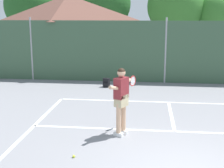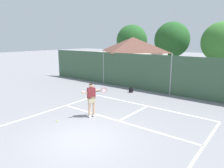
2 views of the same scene
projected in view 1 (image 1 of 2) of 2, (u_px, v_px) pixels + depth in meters
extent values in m
cube|color=white|center=(169.00, 102.00, 11.98)|extent=(8.20, 0.10, 0.01)
cube|color=white|center=(175.00, 131.00, 9.05)|extent=(8.20, 0.10, 0.01)
cube|color=white|center=(171.00, 115.00, 10.49)|extent=(0.10, 2.97, 0.01)
cube|color=#38563D|center=(165.00, 52.00, 15.06)|extent=(26.00, 0.05, 2.91)
cylinder|color=#99999E|center=(32.00, 49.00, 15.77)|extent=(0.09, 0.09, 3.06)
cylinder|color=#99999E|center=(166.00, 51.00, 15.04)|extent=(0.09, 0.09, 3.06)
cube|color=beige|center=(69.00, 45.00, 18.94)|extent=(5.46, 4.75, 2.83)
pyramid|color=brown|center=(68.00, 8.00, 18.47)|extent=(5.89, 5.13, 1.44)
cylinder|color=brown|center=(33.00, 41.00, 26.82)|extent=(0.36, 0.36, 1.92)
ellipsoid|color=#235623|center=(31.00, 6.00, 26.19)|extent=(4.45, 4.01, 4.45)
cylinder|color=brown|center=(103.00, 40.00, 26.14)|extent=(0.36, 0.36, 2.12)
ellipsoid|color=#235623|center=(103.00, 3.00, 25.50)|extent=(4.37, 3.94, 4.37)
cylinder|color=brown|center=(174.00, 42.00, 25.53)|extent=(0.36, 0.36, 1.89)
ellipsoid|color=#38752D|center=(176.00, 6.00, 24.92)|extent=(4.37, 3.93, 4.37)
cylinder|color=brown|center=(215.00, 43.00, 25.18)|extent=(0.36, 0.36, 1.84)
ellipsoid|color=#38752D|center=(217.00, 13.00, 24.68)|extent=(3.31, 2.98, 3.31)
cube|color=silver|center=(119.00, 134.00, 8.70)|extent=(0.29, 0.23, 0.10)
cube|color=silver|center=(123.00, 132.00, 8.89)|extent=(0.29, 0.23, 0.10)
cylinder|color=tan|center=(119.00, 118.00, 8.60)|extent=(0.13, 0.13, 0.82)
cylinder|color=tan|center=(123.00, 116.00, 8.79)|extent=(0.13, 0.13, 0.82)
cube|color=tan|center=(121.00, 100.00, 8.59)|extent=(0.38, 0.43, 0.32)
cube|color=maroon|center=(121.00, 88.00, 8.52)|extent=(0.40, 0.47, 0.56)
sphere|color=tan|center=(121.00, 73.00, 8.43)|extent=(0.22, 0.22, 0.22)
sphere|color=black|center=(121.00, 72.00, 8.42)|extent=(0.21, 0.21, 0.21)
cylinder|color=tan|center=(125.00, 83.00, 8.67)|extent=(0.34, 0.53, 0.17)
cylinder|color=tan|center=(115.00, 88.00, 8.28)|extent=(0.32, 0.49, 0.22)
cylinder|color=black|center=(128.00, 83.00, 8.85)|extent=(0.17, 0.28, 0.04)
torus|color=red|center=(133.00, 81.00, 9.16)|extent=(0.17, 0.28, 0.30)
cylinder|color=silver|center=(133.00, 81.00, 9.16)|extent=(0.13, 0.23, 0.26)
sphere|color=#CCE033|center=(74.00, 156.00, 7.41)|extent=(0.07, 0.07, 0.07)
cube|color=black|center=(106.00, 83.00, 14.41)|extent=(0.32, 0.25, 0.40)
cube|color=black|center=(105.00, 85.00, 14.32)|extent=(0.23, 0.12, 0.18)
torus|color=black|center=(106.00, 78.00, 14.36)|extent=(0.09, 0.04, 0.09)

